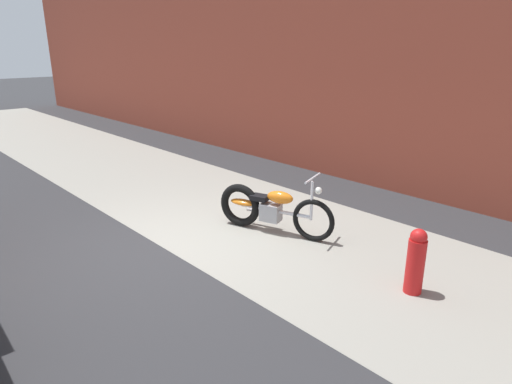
{
  "coord_description": "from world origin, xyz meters",
  "views": [
    {
      "loc": [
        5.4,
        -3.12,
        2.9
      ],
      "look_at": [
        0.65,
        1.3,
        0.75
      ],
      "focal_mm": 31.22,
      "sensor_mm": 36.0,
      "label": 1
    }
  ],
  "objects": [
    {
      "name": "sidewalk_slab",
      "position": [
        0.0,
        1.75,
        0.0
      ],
      "size": [
        36.0,
        3.5,
        0.01
      ],
      "primitive_type": "cube",
      "color": "gray",
      "rests_on": "ground"
    },
    {
      "name": "fire_hydrant",
      "position": [
        3.18,
        1.58,
        0.42
      ],
      "size": [
        0.22,
        0.22,
        0.84
      ],
      "color": "red",
      "rests_on": "ground"
    },
    {
      "name": "motorcycle_orange",
      "position": [
        0.6,
        1.58,
        0.4
      ],
      "size": [
        1.93,
        0.87,
        1.03
      ],
      "rotation": [
        0.0,
        0.0,
        0.33
      ],
      "color": "black",
      "rests_on": "ground"
    },
    {
      "name": "brick_building_wall",
      "position": [
        0.0,
        5.2,
        3.04
      ],
      "size": [
        36.0,
        0.5,
        6.09
      ],
      "primitive_type": "cube",
      "color": "brown",
      "rests_on": "ground"
    },
    {
      "name": "ground_plane",
      "position": [
        0.0,
        0.0,
        0.0
      ],
      "size": [
        80.0,
        80.0,
        0.0
      ],
      "primitive_type": "plane",
      "color": "#2D2D30"
    }
  ]
}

